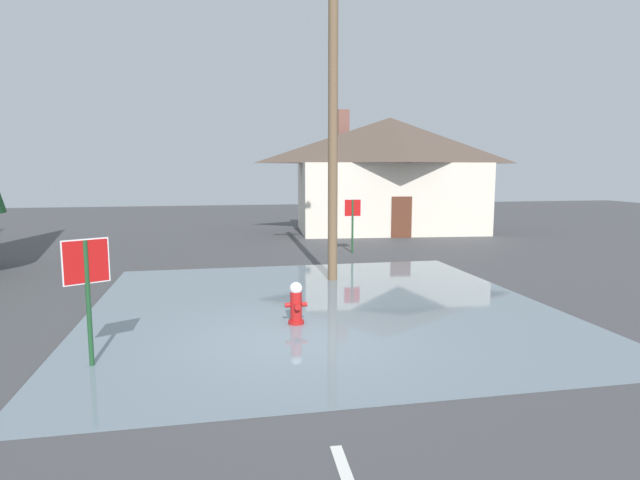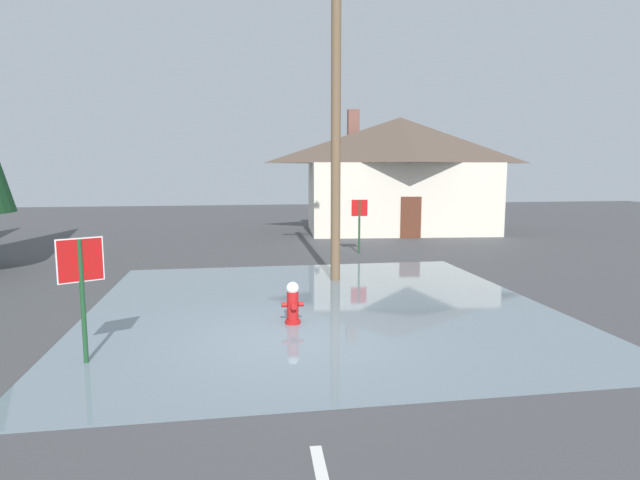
% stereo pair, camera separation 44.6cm
% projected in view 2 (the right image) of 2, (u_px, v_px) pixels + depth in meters
% --- Properties ---
extents(ground_plane, '(80.00, 80.00, 0.10)m').
position_uv_depth(ground_plane, '(294.00, 343.00, 10.21)').
color(ground_plane, '#424244').
extents(flood_puddle, '(10.70, 10.82, 0.04)m').
position_uv_depth(flood_puddle, '(320.00, 306.00, 12.64)').
color(flood_puddle, slate).
rests_on(flood_puddle, ground).
extents(lane_stop_bar, '(4.33, 0.71, 0.01)m').
position_uv_depth(lane_stop_bar, '(293.00, 364.00, 8.95)').
color(lane_stop_bar, silver).
rests_on(lane_stop_bar, ground).
extents(stop_sign_near, '(0.66, 0.37, 2.17)m').
position_uv_depth(stop_sign_near, '(81.00, 275.00, 8.72)').
color(stop_sign_near, '#1E4C28').
rests_on(stop_sign_near, ground).
extents(fire_hydrant, '(0.47, 0.40, 0.94)m').
position_uv_depth(fire_hydrant, '(293.00, 304.00, 11.13)').
color(fire_hydrant, red).
rests_on(fire_hydrant, ground).
extents(utility_pole, '(1.60, 0.28, 9.93)m').
position_uv_depth(utility_pole, '(336.00, 103.00, 14.94)').
color(utility_pole, brown).
rests_on(utility_pole, ground).
extents(stop_sign_far, '(0.68, 0.08, 2.14)m').
position_uv_depth(stop_sign_far, '(359.00, 215.00, 20.65)').
color(stop_sign_far, '#1E4C28').
rests_on(stop_sign_far, ground).
extents(house, '(10.57, 6.66, 6.46)m').
position_uv_depth(house, '(399.00, 173.00, 27.69)').
color(house, silver).
rests_on(house, ground).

